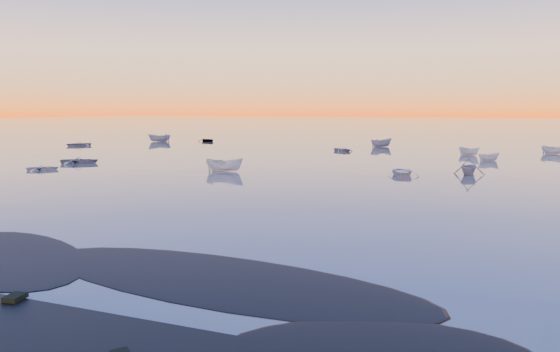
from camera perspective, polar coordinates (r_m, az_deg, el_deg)
The scene contains 4 objects.
ground at distance 118.67m, azimuth 12.58°, elevation 3.67°, with size 600.00×600.00×0.00m, color #6A5E58.
moored_fleet at distance 72.92m, azimuth 6.20°, elevation 1.75°, with size 124.00×58.00×1.20m, color white, non-canonical shape.
boat_near_center at distance 58.76m, azimuth -5.81°, elevation 0.48°, with size 4.17×1.76×1.44m, color white.
boat_near_right at distance 59.03m, azimuth 19.11°, elevation 0.15°, with size 3.86×1.74×1.35m, color gray.
Camera 1 is at (20.24, -16.73, 6.72)m, focal length 35.00 mm.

